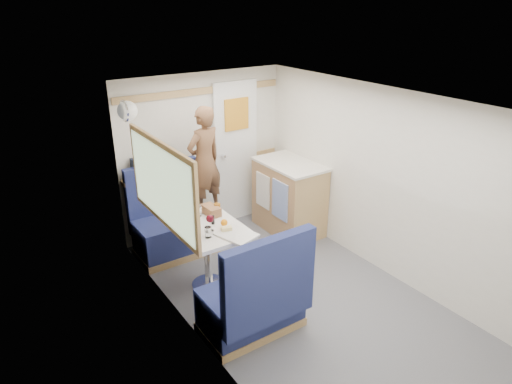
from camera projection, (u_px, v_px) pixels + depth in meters
floor at (319, 314)px, 4.37m from camera, size 4.50×4.50×0.00m
ceiling at (333, 107)px, 3.59m from camera, size 4.50×4.50×0.00m
wall_back at (204, 154)px, 5.70m from camera, size 2.20×0.02×2.00m
wall_left at (215, 257)px, 3.41m from camera, size 0.02×4.50×2.00m
wall_right at (408, 193)px, 4.54m from camera, size 0.02×4.50×2.00m
oak_trim_low at (205, 165)px, 5.74m from camera, size 2.15×0.02×0.08m
oak_trim_high at (202, 91)px, 5.38m from camera, size 2.15×0.02×0.08m
side_window at (161, 184)px, 4.09m from camera, size 0.04×1.30×0.72m
rear_door at (236, 150)px, 5.91m from camera, size 0.62×0.12×1.86m
dinette_table at (207, 238)px, 4.58m from camera, size 0.62×0.92×0.72m
bench_far at (173, 229)px, 5.34m from camera, size 0.90×0.59×1.05m
bench_near at (255, 304)px, 4.02m from camera, size 0.90×0.59×1.05m
ledge at (160, 176)px, 5.31m from camera, size 0.90×0.14×0.04m
dome_light at (127, 111)px, 4.56m from camera, size 0.20×0.20×0.20m
galley_counter at (289, 197)px, 5.79m from camera, size 0.57×0.92×0.92m
person at (204, 161)px, 5.17m from camera, size 0.52×0.40×1.27m
duffel_bag at (154, 166)px, 5.23m from camera, size 0.48×0.24×0.23m
tray at (236, 235)px, 4.31m from camera, size 0.37×0.42×0.02m
orange_fruit at (224, 223)px, 4.45m from camera, size 0.07×0.07×0.07m
cheese_block at (226, 228)px, 4.37m from camera, size 0.11×0.09×0.04m
wine_glass at (210, 219)px, 4.35m from camera, size 0.08×0.08×0.17m
tumbler_left at (208, 232)px, 4.26m from camera, size 0.06×0.06×0.10m
tumbler_right at (199, 211)px, 4.69m from camera, size 0.06×0.06×0.10m
beer_glass at (217, 208)px, 4.75m from camera, size 0.07×0.07×0.11m
pepper_grinder at (213, 220)px, 4.52m from camera, size 0.03×0.03×0.09m
salt_grinder at (195, 220)px, 4.51m from camera, size 0.04×0.04×0.10m
bread_loaf at (211, 210)px, 4.72m from camera, size 0.13×0.23×0.09m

